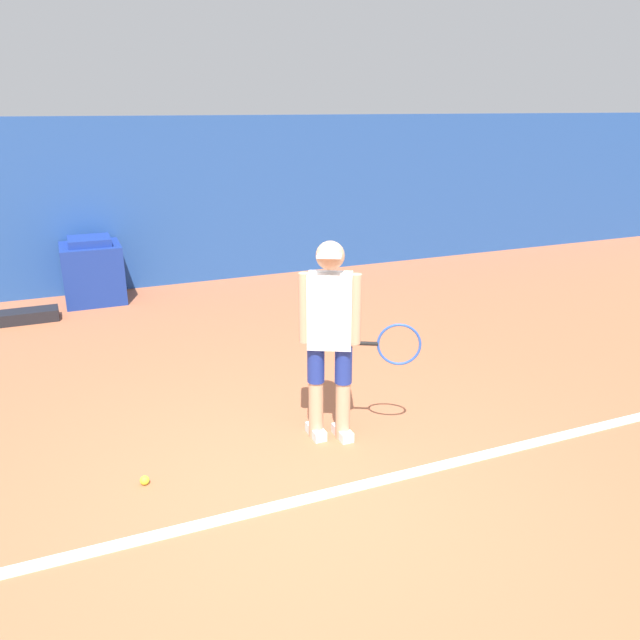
{
  "coord_description": "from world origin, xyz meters",
  "views": [
    {
      "loc": [
        -1.28,
        -3.53,
        2.6
      ],
      "look_at": [
        0.54,
        0.86,
        0.96
      ],
      "focal_mm": 35.0,
      "sensor_mm": 36.0,
      "label": 1
    }
  ],
  "objects_px": {
    "tennis_ball": "(145,480)",
    "equipment_bag": "(28,316)",
    "covered_chair": "(93,271)",
    "tennis_player": "(332,333)"
  },
  "relations": [
    {
      "from": "covered_chair",
      "to": "tennis_ball",
      "type": "bearing_deg",
      "value": -89.79
    },
    {
      "from": "tennis_ball",
      "to": "equipment_bag",
      "type": "distance_m",
      "value": 4.33
    },
    {
      "from": "tennis_ball",
      "to": "equipment_bag",
      "type": "relative_size",
      "value": 0.1
    },
    {
      "from": "equipment_bag",
      "to": "covered_chair",
      "type": "bearing_deg",
      "value": 35.34
    },
    {
      "from": "tennis_ball",
      "to": "covered_chair",
      "type": "xyz_separation_m",
      "value": [
        -0.02,
        4.85,
        0.39
      ]
    },
    {
      "from": "covered_chair",
      "to": "equipment_bag",
      "type": "bearing_deg",
      "value": -144.66
    },
    {
      "from": "tennis_player",
      "to": "covered_chair",
      "type": "xyz_separation_m",
      "value": [
        -1.54,
        4.73,
        -0.49
      ]
    },
    {
      "from": "tennis_ball",
      "to": "tennis_player",
      "type": "bearing_deg",
      "value": 4.37
    },
    {
      "from": "tennis_player",
      "to": "equipment_bag",
      "type": "distance_m",
      "value": 4.84
    },
    {
      "from": "tennis_player",
      "to": "equipment_bag",
      "type": "xyz_separation_m",
      "value": [
        -2.39,
        4.13,
        -0.84
      ]
    }
  ]
}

